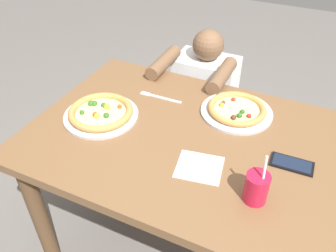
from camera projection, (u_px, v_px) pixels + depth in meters
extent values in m
plane|color=#66605B|center=(178.00, 244.00, 1.84)|extent=(8.00, 8.00, 0.00)
cube|color=brown|center=(182.00, 138.00, 1.39)|extent=(1.20, 0.87, 0.04)
cylinder|color=brown|center=(40.00, 217.00, 1.54)|extent=(0.07, 0.07, 0.71)
cylinder|color=brown|center=(123.00, 128.00, 2.05)|extent=(0.07, 0.07, 0.71)
cylinder|color=brown|center=(306.00, 184.00, 1.70)|extent=(0.07, 0.07, 0.71)
cylinder|color=#B7B7BC|center=(101.00, 115.00, 1.47)|extent=(0.31, 0.31, 0.01)
cylinder|color=#EFD68C|center=(101.00, 113.00, 1.46)|extent=(0.21, 0.21, 0.01)
torus|color=#C68C47|center=(101.00, 111.00, 1.46)|extent=(0.27, 0.27, 0.03)
sphere|color=#2D6623|center=(104.00, 105.00, 1.49)|extent=(0.02, 0.02, 0.02)
sphere|color=#2D6623|center=(82.00, 112.00, 1.45)|extent=(0.02, 0.02, 0.02)
sphere|color=#2D6623|center=(91.00, 103.00, 1.50)|extent=(0.03, 0.03, 0.03)
sphere|color=#2D6623|center=(94.00, 104.00, 1.50)|extent=(0.03, 0.03, 0.03)
sphere|color=gold|center=(97.00, 116.00, 1.43)|extent=(0.02, 0.02, 0.02)
sphere|color=#BF4C19|center=(120.00, 107.00, 1.48)|extent=(0.02, 0.02, 0.02)
sphere|color=#BF4C19|center=(95.00, 114.00, 1.44)|extent=(0.02, 0.02, 0.02)
sphere|color=gold|center=(107.00, 107.00, 1.48)|extent=(0.03, 0.03, 0.03)
sphere|color=#2D6623|center=(106.00, 115.00, 1.43)|extent=(0.02, 0.02, 0.02)
cylinder|color=#B7B7BC|center=(236.00, 112.00, 1.49)|extent=(0.31, 0.31, 0.01)
cylinder|color=#EFD68C|center=(237.00, 110.00, 1.48)|extent=(0.19, 0.19, 0.01)
torus|color=#C68C47|center=(237.00, 108.00, 1.48)|extent=(0.25, 0.25, 0.03)
sphere|color=#2D6623|center=(240.00, 115.00, 1.43)|extent=(0.02, 0.02, 0.02)
sphere|color=#BF4C19|center=(221.00, 105.00, 1.49)|extent=(0.02, 0.02, 0.02)
sphere|color=brown|center=(223.00, 102.00, 1.51)|extent=(0.02, 0.02, 0.02)
sphere|color=brown|center=(234.00, 117.00, 1.42)|extent=(0.02, 0.02, 0.02)
sphere|color=#2D6623|center=(242.00, 112.00, 1.45)|extent=(0.02, 0.02, 0.02)
sphere|color=maroon|center=(249.00, 116.00, 1.43)|extent=(0.02, 0.02, 0.02)
sphere|color=maroon|center=(233.00, 99.00, 1.53)|extent=(0.02, 0.02, 0.02)
sphere|color=gold|center=(222.00, 105.00, 1.49)|extent=(0.02, 0.02, 0.02)
cylinder|color=red|center=(256.00, 188.00, 1.09)|extent=(0.08, 0.08, 0.11)
cylinder|color=white|center=(265.00, 169.00, 1.03)|extent=(0.02, 0.02, 0.10)
cube|color=white|center=(199.00, 167.00, 1.23)|extent=(0.18, 0.17, 0.00)
cube|color=silver|center=(165.00, 99.00, 1.58)|extent=(0.16, 0.02, 0.00)
cube|color=silver|center=(145.00, 94.00, 1.61)|extent=(0.04, 0.02, 0.00)
cube|color=black|center=(292.00, 164.00, 1.24)|extent=(0.15, 0.08, 0.01)
cube|color=#192338|center=(292.00, 163.00, 1.24)|extent=(0.13, 0.07, 0.00)
cylinder|color=#333847|center=(202.00, 130.00, 2.24)|extent=(0.28, 0.28, 0.45)
cube|color=white|center=(206.00, 81.00, 2.01)|extent=(0.35, 0.22, 0.28)
sphere|color=brown|center=(208.00, 45.00, 1.88)|extent=(0.17, 0.17, 0.17)
cylinder|color=brown|center=(164.00, 62.00, 1.78)|extent=(0.07, 0.28, 0.07)
cylinder|color=brown|center=(222.00, 75.00, 1.68)|extent=(0.07, 0.28, 0.07)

